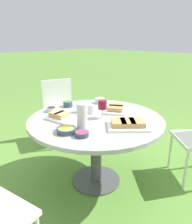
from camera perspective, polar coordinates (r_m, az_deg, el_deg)
name	(u,v)px	position (r m, az deg, el deg)	size (l,w,h in m)	color
ground_plane	(96,180)	(2.47, 0.00, -17.37)	(40.00, 40.00, 0.00)	#5B8C38
dining_table	(96,127)	(2.16, 0.00, -4.05)	(1.31, 1.31, 0.72)	#4C4C51
chair_far_back	(60,106)	(3.18, -9.37, 1.56)	(0.54, 0.55, 0.89)	silver
water_pitcher	(82,116)	(1.84, -3.66, -1.13)	(0.10, 0.09, 0.22)	silver
wine_glass	(102,105)	(2.08, 1.68, 1.79)	(0.08, 0.08, 0.18)	silver
platter_bread_main	(128,124)	(1.92, 8.29, -3.16)	(0.43, 0.43, 0.06)	white
platter_charcuterie	(61,116)	(2.11, -9.24, -1.16)	(0.31, 0.24, 0.07)	white
platter_sandwich_side	(116,108)	(2.34, 5.25, 1.06)	(0.40, 0.45, 0.06)	white
bowl_fries	(66,130)	(1.81, -7.75, -4.68)	(0.16, 0.16, 0.04)	#334256
bowl_salad	(68,104)	(2.47, -7.36, 2.14)	(0.10, 0.10, 0.06)	#334256
bowl_olives	(51,109)	(2.34, -11.59, 0.73)	(0.11, 0.11, 0.04)	silver
bowl_dip_red	(82,134)	(1.73, -3.73, -5.70)	(0.11, 0.11, 0.04)	#334256
bowl_dip_cream	(100,100)	(2.58, 1.02, 3.08)	(0.11, 0.11, 0.06)	silver
cup_water_near	(80,108)	(2.27, -4.08, 1.12)	(0.07, 0.07, 0.10)	silver
cup_water_far	(91,109)	(2.22, -1.38, 0.75)	(0.07, 0.07, 0.09)	silver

